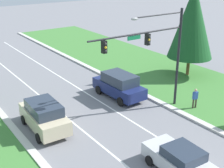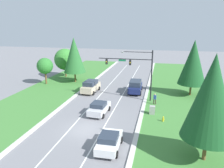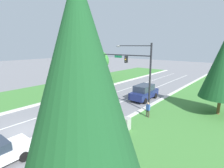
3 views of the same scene
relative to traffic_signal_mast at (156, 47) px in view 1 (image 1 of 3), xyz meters
name	(u,v)px [view 1 (image 1 of 3)]	position (x,y,z in m)	size (l,w,h in m)	color
traffic_signal_mast	(156,47)	(0.00, 0.00, 0.00)	(8.14, 0.41, 7.72)	black
champagne_suv	(44,116)	(-7.92, 2.31, -4.12)	(2.33, 4.83, 2.04)	beige
silver_sedan	(180,160)	(-3.89, -6.40, -4.36)	(2.26, 4.40, 1.61)	silver
navy_suv	(119,85)	(-0.43, 3.84, -4.08)	(2.35, 5.07, 2.12)	navy
pedestrian	(195,98)	(3.05, -1.45, -4.23)	(0.41, 0.29, 1.69)	#42382D
conifer_far_right_tree	(192,22)	(8.57, 4.24, 0.32)	(4.41, 4.41, 9.02)	brown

